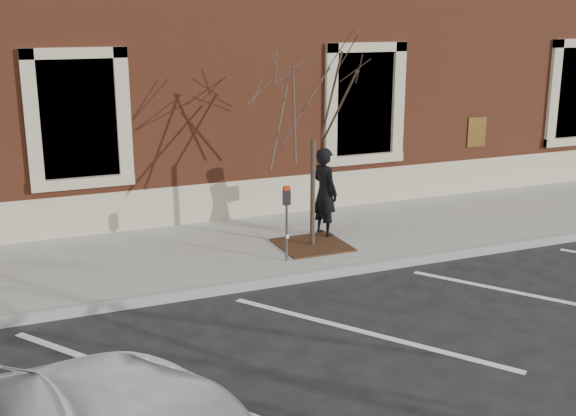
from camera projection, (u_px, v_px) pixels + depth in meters
name	position (u px, v px, depth m)	size (l,w,h in m)	color
ground	(302.00, 280.00, 11.99)	(120.00, 120.00, 0.00)	#28282B
sidewalk_near	(264.00, 246.00, 13.53)	(40.00, 3.50, 0.15)	#B7B7AC
curb_near	(303.00, 277.00, 11.92)	(40.00, 0.12, 0.15)	#9E9E99
parking_stripes	(365.00, 333.00, 10.03)	(28.00, 4.40, 0.01)	silver
building_civic	(177.00, 26.00, 17.84)	(40.00, 8.62, 8.00)	brown
man	(325.00, 192.00, 13.70)	(0.62, 0.41, 1.71)	black
parking_meter	(287.00, 210.00, 12.26)	(0.12, 0.09, 1.32)	#595B60
tree_grate	(312.00, 245.00, 13.30)	(1.23, 1.23, 0.03)	#482717
sapling	(313.00, 109.00, 12.65)	(2.16, 2.16, 3.59)	#3F2D26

